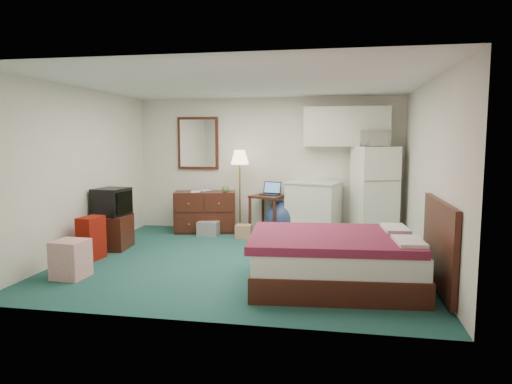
% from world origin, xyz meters
% --- Properties ---
extents(floor, '(5.00, 4.50, 0.01)m').
position_xyz_m(floor, '(0.00, 0.00, 0.00)').
color(floor, '#1E4344').
rests_on(floor, ground).
extents(ceiling, '(5.00, 4.50, 0.01)m').
position_xyz_m(ceiling, '(0.00, 0.00, 2.50)').
color(ceiling, silver).
rests_on(ceiling, walls).
extents(walls, '(5.01, 4.51, 2.50)m').
position_xyz_m(walls, '(0.00, 0.00, 1.25)').
color(walls, silver).
rests_on(walls, floor).
extents(mirror, '(0.80, 0.06, 1.00)m').
position_xyz_m(mirror, '(-1.35, 2.22, 1.65)').
color(mirror, white).
rests_on(mirror, walls).
extents(upper_cabinets, '(1.50, 0.35, 0.70)m').
position_xyz_m(upper_cabinets, '(1.45, 2.08, 1.95)').
color(upper_cabinets, silver).
rests_on(upper_cabinets, walls).
extents(headboard, '(0.06, 1.56, 1.00)m').
position_xyz_m(headboard, '(2.46, -0.93, 0.55)').
color(headboard, '#351915').
rests_on(headboard, walls).
extents(dresser, '(1.20, 0.73, 0.76)m').
position_xyz_m(dresser, '(-1.11, 1.84, 0.38)').
color(dresser, '#351915').
rests_on(dresser, floor).
extents(floor_lamp, '(0.40, 0.40, 1.53)m').
position_xyz_m(floor_lamp, '(-0.45, 1.85, 0.77)').
color(floor_lamp, '#B68C31').
rests_on(floor_lamp, floor).
extents(desk, '(0.71, 0.71, 0.71)m').
position_xyz_m(desk, '(0.07, 1.93, 0.35)').
color(desk, '#351915').
rests_on(desk, floor).
extents(exercise_ball, '(0.67, 0.67, 0.60)m').
position_xyz_m(exercise_ball, '(0.32, 1.91, 0.30)').
color(exercise_ball, navy).
rests_on(exercise_ball, floor).
extents(kitchen_counter, '(1.01, 0.87, 0.95)m').
position_xyz_m(kitchen_counter, '(0.90, 1.91, 0.47)').
color(kitchen_counter, silver).
rests_on(kitchen_counter, floor).
extents(fridge, '(0.84, 0.84, 1.60)m').
position_xyz_m(fridge, '(1.95, 1.88, 0.80)').
color(fridge, white).
rests_on(fridge, floor).
extents(bed, '(2.02, 1.64, 0.61)m').
position_xyz_m(bed, '(1.30, -0.93, 0.30)').
color(bed, maroon).
rests_on(bed, floor).
extents(tv_stand, '(0.58, 0.62, 0.53)m').
position_xyz_m(tv_stand, '(-2.21, 0.32, 0.27)').
color(tv_stand, '#351915').
rests_on(tv_stand, floor).
extents(suitcase, '(0.29, 0.41, 0.63)m').
position_xyz_m(suitcase, '(-2.17, -0.35, 0.31)').
color(suitcase, '#790B03').
rests_on(suitcase, floor).
extents(retail_box, '(0.40, 0.40, 0.48)m').
position_xyz_m(retail_box, '(-1.96, -1.19, 0.24)').
color(retail_box, silver).
rests_on(retail_box, floor).
extents(file_bin, '(0.37, 0.28, 0.26)m').
position_xyz_m(file_bin, '(-0.96, 1.52, 0.13)').
color(file_bin, gray).
rests_on(file_bin, floor).
extents(cardboard_box_a, '(0.27, 0.23, 0.23)m').
position_xyz_m(cardboard_box_a, '(-0.30, 1.46, 0.12)').
color(cardboard_box_a, '#9D7255').
rests_on(cardboard_box_a, floor).
extents(cardboard_box_b, '(0.25, 0.28, 0.24)m').
position_xyz_m(cardboard_box_b, '(0.62, 1.57, 0.12)').
color(cardboard_box_b, '#9D7255').
rests_on(cardboard_box_b, floor).
extents(laptop, '(0.39, 0.35, 0.23)m').
position_xyz_m(laptop, '(0.10, 1.94, 0.82)').
color(laptop, black).
rests_on(laptop, desk).
extents(crt_tv, '(0.53, 0.56, 0.43)m').
position_xyz_m(crt_tv, '(-2.19, 0.34, 0.75)').
color(crt_tv, black).
rests_on(crt_tv, tv_stand).
extents(microwave, '(0.53, 0.34, 0.34)m').
position_xyz_m(microwave, '(1.93, 1.91, 1.77)').
color(microwave, white).
rests_on(microwave, fridge).
extents(book_a, '(0.18, 0.06, 0.25)m').
position_xyz_m(book_a, '(-1.33, 1.69, 0.88)').
color(book_a, '#9D7255').
rests_on(book_a, dresser).
extents(book_b, '(0.16, 0.10, 0.23)m').
position_xyz_m(book_b, '(-1.21, 1.88, 0.87)').
color(book_b, '#9D7255').
rests_on(book_b, dresser).
extents(mug, '(0.15, 0.12, 0.14)m').
position_xyz_m(mug, '(-0.72, 1.82, 0.83)').
color(mug, '#5A934A').
rests_on(mug, dresser).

